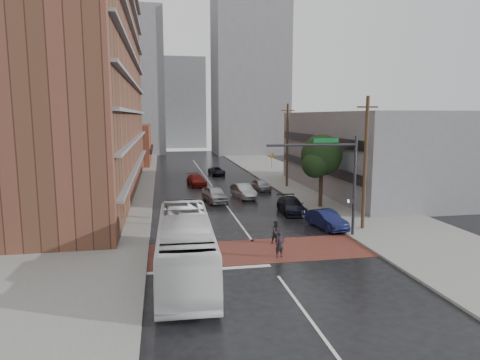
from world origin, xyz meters
TOP-DOWN VIEW (x-y plane):
  - ground at (0.00, 0.00)m, footprint 160.00×160.00m
  - crosswalk at (0.00, 0.50)m, footprint 14.00×5.00m
  - sidewalk_west at (-11.50, 25.00)m, footprint 9.00×90.00m
  - sidewalk_east at (11.50, 25.00)m, footprint 9.00×90.00m
  - apartment_block at (-14.00, 24.00)m, footprint 10.00×44.00m
  - storefront_west at (-12.00, 54.00)m, footprint 8.00×16.00m
  - building_east at (16.50, 20.00)m, footprint 11.00×26.00m
  - distant_tower_west at (-14.00, 78.00)m, footprint 18.00×16.00m
  - distant_tower_east at (14.00, 72.00)m, footprint 16.00×14.00m
  - distant_tower_center at (0.00, 95.00)m, footprint 12.00×10.00m
  - street_tree at (8.52, 12.03)m, footprint 4.20×4.10m
  - signal_mast at (5.85, 2.50)m, footprint 6.50×0.30m
  - utility_pole_near at (8.80, 4.00)m, footprint 1.60×0.26m
  - utility_pole_far at (8.80, 24.00)m, footprint 1.60×0.26m
  - transit_bus at (-4.90, -2.90)m, footprint 3.14×11.97m
  - pedestrian_a at (0.92, -1.00)m, footprint 0.69×0.54m
  - pedestrian_b at (1.50, 1.87)m, footprint 0.89×0.77m
  - car_travel_a at (-0.88, 16.77)m, footprint 2.57×4.85m
  - car_travel_b at (2.36, 18.18)m, footprint 2.26×4.69m
  - car_travel_c at (-1.84, 27.38)m, footprint 2.52×4.86m
  - suv_travel at (1.83, 36.25)m, footprint 2.31×4.28m
  - car_parked_near at (6.30, 4.95)m, footprint 2.23×4.42m
  - car_parked_mid at (5.20, 10.50)m, footprint 2.14×4.83m
  - car_parked_far at (5.20, 22.43)m, footprint 2.05×3.91m

SIDE VIEW (x-z plane):
  - ground at x=0.00m, z-range 0.00..0.00m
  - crosswalk at x=0.00m, z-range 0.00..0.02m
  - sidewalk_west at x=-11.50m, z-range 0.00..0.15m
  - sidewalk_east at x=11.50m, z-range 0.00..0.15m
  - suv_travel at x=1.83m, z-range 0.00..1.14m
  - car_parked_far at x=5.20m, z-range 0.00..1.27m
  - car_travel_c at x=-1.84m, z-range 0.00..1.35m
  - car_parked_mid at x=5.20m, z-range 0.00..1.38m
  - car_parked_near at x=6.30m, z-range 0.00..1.39m
  - car_travel_b at x=2.36m, z-range 0.00..1.48m
  - pedestrian_b at x=1.50m, z-range 0.00..1.55m
  - car_travel_a at x=-0.88m, z-range 0.00..1.57m
  - pedestrian_a at x=0.92m, z-range 0.00..1.67m
  - transit_bus at x=-4.90m, z-range 0.00..3.31m
  - storefront_west at x=-12.00m, z-range 0.00..7.00m
  - building_east at x=16.50m, z-range 0.00..9.00m
  - signal_mast at x=5.85m, z-range 1.13..8.33m
  - street_tree at x=8.52m, z-range 1.28..8.18m
  - utility_pole_near at x=8.80m, z-range 0.14..10.14m
  - utility_pole_far at x=8.80m, z-range 0.14..10.14m
  - distant_tower_center at x=0.00m, z-range 0.00..24.00m
  - apartment_block at x=-14.00m, z-range 0.00..28.00m
  - distant_tower_west at x=-14.00m, z-range 0.00..32.00m
  - distant_tower_east at x=14.00m, z-range 0.00..36.00m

